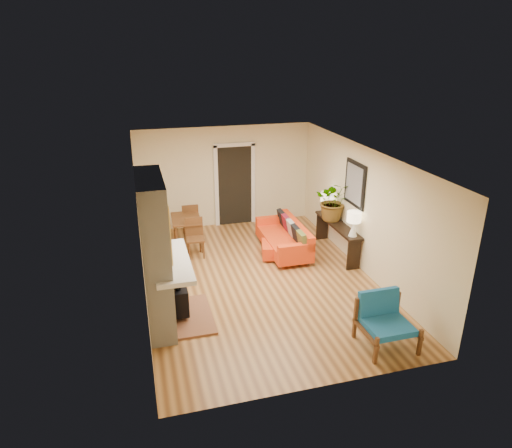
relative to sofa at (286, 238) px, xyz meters
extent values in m
plane|color=#BD8648|center=(-0.99, -1.18, -0.33)|extent=(6.50, 6.50, 0.00)
plane|color=white|center=(-0.99, -1.18, 2.27)|extent=(6.50, 6.50, 0.00)
plane|color=beige|center=(-0.99, 2.07, 0.97)|extent=(4.50, 0.00, 4.50)
plane|color=beige|center=(-0.99, -4.43, 0.97)|extent=(4.50, 0.00, 4.50)
plane|color=beige|center=(-3.24, -1.18, 0.97)|extent=(0.00, 6.50, 6.50)
plane|color=beige|center=(1.26, -1.18, 0.97)|extent=(0.00, 6.50, 6.50)
cube|color=black|center=(-0.74, 2.04, 0.72)|extent=(0.88, 0.06, 2.10)
cube|color=white|center=(-1.23, 2.03, 0.72)|extent=(0.10, 0.08, 2.18)
cube|color=white|center=(-0.25, 2.03, 0.72)|extent=(0.10, 0.08, 2.18)
cube|color=white|center=(-0.74, 2.03, 1.80)|extent=(1.08, 0.08, 0.10)
cube|color=black|center=(1.23, -0.78, 1.42)|extent=(0.04, 0.85, 0.95)
cube|color=slate|center=(1.20, -0.78, 1.42)|extent=(0.01, 0.70, 0.80)
cube|color=black|center=(-3.20, -0.83, 1.09)|extent=(0.06, 0.95, 0.02)
cube|color=black|center=(-3.20, -0.83, 1.39)|extent=(0.06, 0.95, 0.02)
cube|color=white|center=(-3.03, -2.18, 1.53)|extent=(0.42, 1.50, 1.48)
cube|color=white|center=(-3.03, -2.18, 0.23)|extent=(0.42, 1.50, 1.12)
cube|color=white|center=(-2.78, -2.18, 0.79)|extent=(0.60, 1.68, 0.08)
cube|color=black|center=(-2.82, -2.18, 0.12)|extent=(0.03, 0.72, 0.78)
cube|color=brown|center=(-2.52, -2.18, -0.31)|extent=(0.75, 1.30, 0.04)
cube|color=black|center=(-2.70, -2.18, 0.01)|extent=(0.30, 0.36, 0.48)
cylinder|color=black|center=(-2.70, -2.18, 0.45)|extent=(0.10, 0.10, 0.40)
cube|color=gold|center=(-2.81, -2.18, 1.42)|extent=(0.04, 0.95, 0.95)
cube|color=silver|center=(-2.79, -2.18, 1.42)|extent=(0.01, 0.82, 0.82)
cylinder|color=silver|center=(-0.39, -0.84, -0.28)|extent=(0.04, 0.04, 0.09)
cylinder|color=silver|center=(0.24, -0.84, -0.28)|extent=(0.04, 0.04, 0.09)
cylinder|color=silver|center=(-0.39, 0.85, -0.28)|extent=(0.04, 0.04, 0.09)
cylinder|color=silver|center=(0.25, 0.84, -0.28)|extent=(0.04, 0.04, 0.09)
cube|color=#F63B17|center=(-0.07, 0.00, -0.10)|extent=(0.82, 1.91, 0.27)
cube|color=#F63B17|center=(0.24, 0.00, 0.19)|extent=(0.19, 1.90, 0.32)
cube|color=#F63B17|center=(-0.08, -0.87, 0.12)|extent=(0.82, 0.17, 0.18)
cube|color=#F63B17|center=(-0.07, 0.87, 0.12)|extent=(0.82, 0.17, 0.18)
cube|color=brown|center=(0.11, -0.72, 0.23)|extent=(0.18, 0.36, 0.38)
cube|color=black|center=(0.11, -0.36, 0.23)|extent=(0.18, 0.36, 0.38)
cube|color=#ABABA6|center=(0.12, 0.00, 0.23)|extent=(0.18, 0.36, 0.38)
cube|color=maroon|center=(0.12, 0.32, 0.23)|extent=(0.18, 0.36, 0.38)
cube|color=black|center=(0.12, 0.68, 0.23)|extent=(0.18, 0.36, 0.38)
cylinder|color=silver|center=(-0.64, -0.46, -0.30)|extent=(0.04, 0.04, 0.05)
cylinder|color=silver|center=(-0.12, -0.59, -0.30)|extent=(0.04, 0.04, 0.05)
cylinder|color=silver|center=(-0.51, 0.06, -0.30)|extent=(0.04, 0.04, 0.05)
cylinder|color=silver|center=(0.02, -0.07, -0.30)|extent=(0.04, 0.04, 0.05)
cube|color=#F63B17|center=(-0.31, -0.27, -0.13)|extent=(0.80, 0.80, 0.28)
cube|color=brown|center=(-0.01, -3.84, -0.02)|extent=(0.06, 0.78, 0.05)
cube|color=brown|center=(-0.01, -4.18, -0.10)|extent=(0.05, 0.05, 0.46)
cube|color=brown|center=(-0.01, -3.49, 0.04)|extent=(0.05, 0.05, 0.73)
cube|color=brown|center=(0.74, -3.83, -0.02)|extent=(0.06, 0.78, 0.05)
cube|color=brown|center=(0.74, -4.18, -0.10)|extent=(0.05, 0.05, 0.46)
cube|color=brown|center=(0.74, -3.49, 0.04)|extent=(0.05, 0.05, 0.73)
cube|color=#1C68AA|center=(0.37, -3.83, 0.05)|extent=(0.69, 0.65, 0.10)
cube|color=#1C68AA|center=(0.36, -3.52, 0.30)|extent=(0.69, 0.18, 0.43)
cube|color=brown|center=(-2.18, 0.87, 0.37)|extent=(0.70, 0.97, 0.04)
cylinder|color=brown|center=(-2.46, 0.47, 0.01)|extent=(0.04, 0.04, 0.68)
cylinder|color=brown|center=(-1.94, 0.45, 0.01)|extent=(0.04, 0.04, 0.68)
cylinder|color=brown|center=(-2.43, 1.29, 0.01)|extent=(0.04, 0.04, 0.68)
cylinder|color=brown|center=(-1.90, 1.27, 0.01)|extent=(0.04, 0.04, 0.68)
cube|color=brown|center=(-2.07, 0.25, 0.10)|extent=(0.41, 0.41, 0.04)
cube|color=brown|center=(-2.06, 0.44, 0.33)|extent=(0.40, 0.05, 0.43)
cylinder|color=brown|center=(-2.23, 0.10, -0.12)|extent=(0.03, 0.03, 0.42)
cylinder|color=brown|center=(-1.91, 0.08, -0.12)|extent=(0.03, 0.03, 0.42)
cylinder|color=brown|center=(-2.22, 0.42, -0.12)|extent=(0.03, 0.03, 0.42)
cylinder|color=brown|center=(-1.90, 0.41, -0.12)|extent=(0.03, 0.03, 0.42)
cube|color=brown|center=(-2.02, 1.48, 0.10)|extent=(0.41, 0.41, 0.04)
cube|color=brown|center=(-2.03, 1.29, 0.33)|extent=(0.40, 0.05, 0.43)
cylinder|color=brown|center=(-2.19, 1.32, -0.12)|extent=(0.03, 0.03, 0.42)
cylinder|color=brown|center=(-1.87, 1.31, -0.12)|extent=(0.03, 0.03, 0.42)
cylinder|color=brown|center=(-2.17, 1.64, -0.12)|extent=(0.03, 0.03, 0.42)
cylinder|color=brown|center=(-1.85, 1.63, -0.12)|extent=(0.03, 0.03, 0.42)
cube|color=black|center=(1.08, -0.43, 0.37)|extent=(0.34, 1.85, 0.05)
cube|color=black|center=(1.08, -1.28, 0.01)|extent=(0.30, 0.04, 0.68)
cube|color=black|center=(1.08, 0.42, 0.01)|extent=(0.30, 0.04, 0.68)
cone|color=white|center=(1.08, -1.14, 0.55)|extent=(0.18, 0.18, 0.30)
cylinder|color=white|center=(1.08, -1.14, 0.73)|extent=(0.03, 0.03, 0.06)
cylinder|color=#FFEABF|center=(1.08, -1.14, 0.83)|extent=(0.30, 0.30, 0.22)
cone|color=white|center=(1.08, 0.25, 0.55)|extent=(0.18, 0.18, 0.30)
cylinder|color=white|center=(1.08, 0.25, 0.73)|extent=(0.03, 0.03, 0.06)
cylinder|color=#FFEABF|center=(1.08, 0.25, 0.83)|extent=(0.30, 0.30, 0.22)
imported|color=#1E5919|center=(1.07, -0.16, 0.86)|extent=(1.03, 0.96, 0.94)
camera|label=1|loc=(-3.23, -9.14, 4.17)|focal=32.00mm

